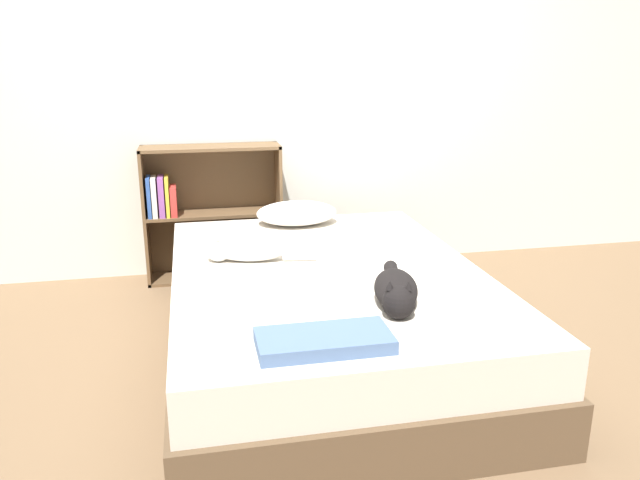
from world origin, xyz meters
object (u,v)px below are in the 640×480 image
at_px(bed, 327,313).
at_px(cat_light, 243,249).
at_px(cat_dark, 396,290).
at_px(bookshelf, 207,210).
at_px(pillow, 296,213).

relative_size(bed, cat_light, 3.82).
relative_size(bed, cat_dark, 3.64).
xyz_separation_m(bed, bookshelf, (-0.52, 1.29, 0.24)).
bearing_deg(pillow, cat_dark, -81.79).
bearing_deg(cat_dark, bed, -143.93).
distance_m(cat_dark, bookshelf, 1.91).
xyz_separation_m(pillow, cat_light, (-0.37, -0.64, -0.01)).
height_order(bed, bookshelf, bookshelf).
distance_m(bed, bookshelf, 1.41).
distance_m(pillow, cat_dark, 1.34).
xyz_separation_m(cat_light, cat_dark, (0.57, -0.68, -0.00)).
distance_m(cat_light, cat_dark, 0.89).
bearing_deg(bookshelf, cat_light, -82.36).
relative_size(bed, bookshelf, 2.36).
height_order(cat_light, bookshelf, bookshelf).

